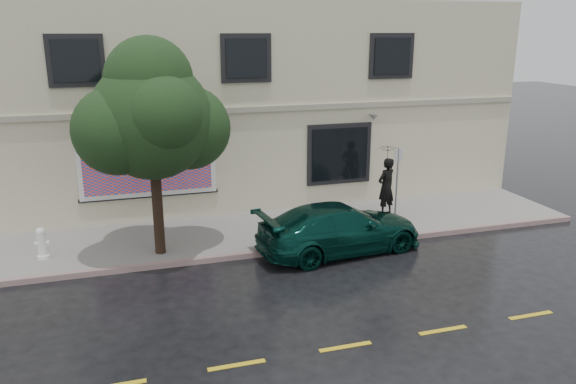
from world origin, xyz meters
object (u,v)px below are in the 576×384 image
object	(u,v)px
car	(340,228)
street_tree	(152,120)
fire_hydrant	(42,243)
pedestrian	(386,187)

from	to	relation	value
car	street_tree	world-z (taller)	street_tree
car	fire_hydrant	world-z (taller)	car
street_tree	fire_hydrant	size ratio (longest dim) A/B	6.08
pedestrian	car	bearing A→B (deg)	18.08
pedestrian	fire_hydrant	bearing A→B (deg)	-19.53
street_tree	fire_hydrant	distance (m)	4.48
pedestrian	fire_hydrant	size ratio (longest dim) A/B	2.23
street_tree	fire_hydrant	bearing A→B (deg)	170.39
car	fire_hydrant	bearing A→B (deg)	71.77
car	pedestrian	distance (m)	3.33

